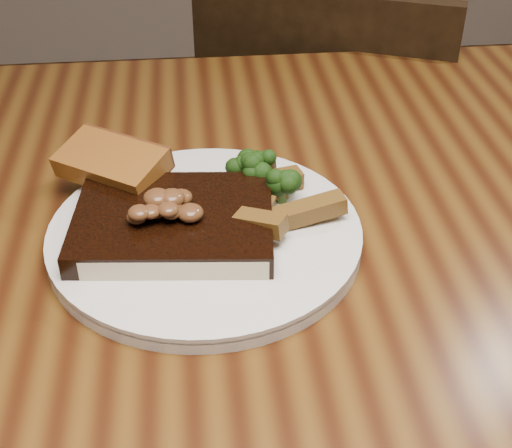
% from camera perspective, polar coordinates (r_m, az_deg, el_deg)
% --- Properties ---
extents(dining_table, '(1.60, 0.90, 0.75)m').
position_cam_1_polar(dining_table, '(0.71, 1.38, -8.22)').
color(dining_table, '#4B2E0F').
rests_on(dining_table, ground).
extents(chair_far, '(0.51, 0.51, 0.83)m').
position_cam_1_polar(chair_far, '(1.32, 5.59, 3.68)').
color(chair_far, black).
rests_on(chair_far, ground).
extents(plate, '(0.34, 0.34, 0.01)m').
position_cam_1_polar(plate, '(0.66, -4.08, -0.96)').
color(plate, silver).
rests_on(plate, dining_table).
extents(steak, '(0.19, 0.15, 0.03)m').
position_cam_1_polar(steak, '(0.64, -6.59, 0.01)').
color(steak, black).
rests_on(steak, plate).
extents(steak_bone, '(0.16, 0.03, 0.02)m').
position_cam_1_polar(steak_bone, '(0.60, -6.52, -3.66)').
color(steak_bone, beige).
rests_on(steak_bone, plate).
extents(mushroom_pile, '(0.07, 0.07, 0.03)m').
position_cam_1_polar(mushroom_pile, '(0.63, -7.69, 1.87)').
color(mushroom_pile, '#542D1A').
rests_on(mushroom_pile, steak).
extents(garlic_bread, '(0.12, 0.10, 0.02)m').
position_cam_1_polar(garlic_bread, '(0.72, -11.32, 3.48)').
color(garlic_bread, '#915A1A').
rests_on(garlic_bread, plate).
extents(potato_wedges, '(0.10, 0.10, 0.02)m').
position_cam_1_polar(potato_wedges, '(0.66, 0.84, 1.42)').
color(potato_wedges, brown).
rests_on(potato_wedges, plate).
extents(broccoli_cluster, '(0.06, 0.06, 0.04)m').
position_cam_1_polar(broccoli_cluster, '(0.69, 0.45, 4.02)').
color(broccoli_cluster, '#17350C').
rests_on(broccoli_cluster, plate).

